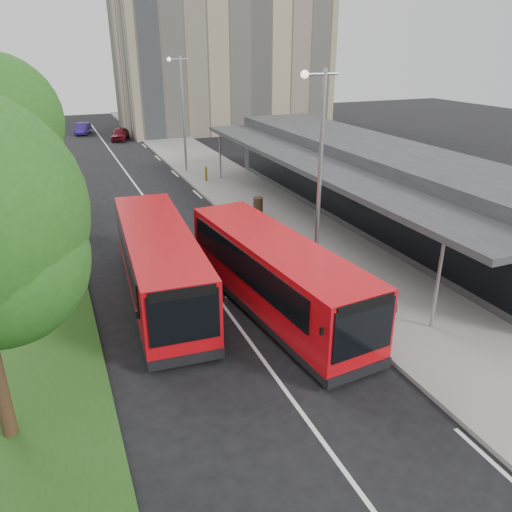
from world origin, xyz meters
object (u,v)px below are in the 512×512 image
at_px(bus_second, 160,264).
at_px(car_far, 83,129).
at_px(tree_far, 9,109).
at_px(litter_bin, 258,206).
at_px(bus_main, 275,276).
at_px(car_near, 120,134).
at_px(lamp_post_far, 182,108).
at_px(lamp_post_near, 318,166).
at_px(bollard, 206,174).

height_order(bus_second, car_far, bus_second).
height_order(tree_far, litter_bin, tree_far).
bearing_deg(bus_main, litter_bin, 64.85).
relative_size(tree_far, car_far, 2.34).
bearing_deg(tree_far, car_near, 62.74).
distance_m(litter_bin, car_far, 33.56).
xyz_separation_m(lamp_post_far, litter_bin, (1.04, -11.66, -4.08)).
xyz_separation_m(tree_far, lamp_post_far, (11.13, 0.95, -0.49)).
height_order(tree_far, lamp_post_far, lamp_post_far).
xyz_separation_m(lamp_post_near, bus_second, (-6.07, 0.75, -3.31)).
height_order(car_near, car_far, car_near).
height_order(lamp_post_far, litter_bin, lamp_post_far).
xyz_separation_m(lamp_post_far, bollard, (0.58, -3.42, -4.08)).
xyz_separation_m(lamp_post_far, bus_main, (-2.52, -21.78, -3.33)).
bearing_deg(bus_main, tree_far, 106.70).
bearing_deg(bollard, lamp_post_far, 99.69).
bearing_deg(lamp_post_far, bollard, -80.31).
bearing_deg(litter_bin, bus_main, -109.39).
relative_size(tree_far, bollard, 8.31).
height_order(lamp_post_near, bollard, lamp_post_near).
bearing_deg(bus_second, car_near, 87.83).
distance_m(lamp_post_far, bus_main, 22.17).
bearing_deg(bus_second, lamp_post_far, 76.26).
height_order(lamp_post_near, lamp_post_far, same).
bearing_deg(bollard, lamp_post_near, -92.02).
relative_size(tree_far, lamp_post_far, 1.01).
bearing_deg(lamp_post_far, bus_second, -107.51).
distance_m(lamp_post_near, lamp_post_far, 20.00).
bearing_deg(lamp_post_far, tree_far, -175.13).
xyz_separation_m(tree_far, bus_second, (5.06, -18.30, -3.81)).
bearing_deg(bus_main, lamp_post_near, 29.42).
xyz_separation_m(bus_second, car_far, (0.50, 40.49, -0.83)).
height_order(bus_main, car_far, bus_main).
xyz_separation_m(lamp_post_far, car_far, (-5.57, 21.24, -4.15)).
distance_m(lamp_post_near, bus_main, 4.54).
height_order(litter_bin, bollard, bollard).
height_order(bus_second, litter_bin, bus_second).
bearing_deg(bus_main, car_far, 88.30).
bearing_deg(litter_bin, tree_far, 138.63).
bearing_deg(lamp_post_near, litter_bin, 82.89).
xyz_separation_m(bollard, car_near, (-2.99, 19.40, -0.02)).
distance_m(tree_far, litter_bin, 16.85).
bearing_deg(car_far, bus_main, -70.62).
xyz_separation_m(bus_second, car_near, (3.66, 35.22, -0.79)).
distance_m(car_near, car_far, 6.14).
bearing_deg(lamp_post_near, car_near, 93.83).
relative_size(bus_second, car_far, 2.84).
height_order(bollard, car_far, car_far).
height_order(tree_far, bollard, tree_far).
distance_m(bus_second, bollard, 17.18).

